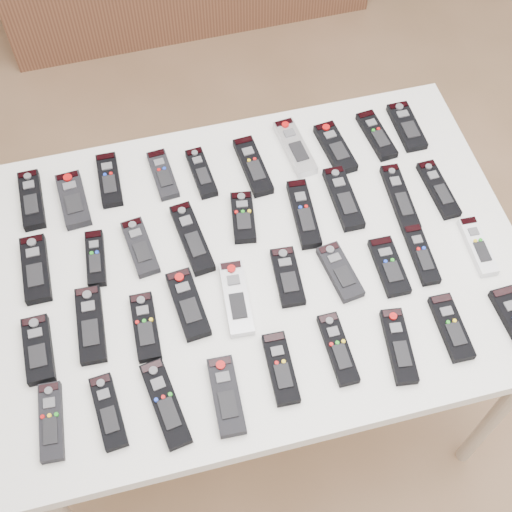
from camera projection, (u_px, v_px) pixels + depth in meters
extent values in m
plane|color=brown|center=(286.00, 357.00, 2.39)|extent=(4.00, 4.00, 0.00)
cube|color=white|center=(256.00, 265.00, 1.69)|extent=(1.25, 0.88, 0.04)
cylinder|color=beige|center=(496.00, 415.00, 1.90)|extent=(0.04, 0.04, 0.74)
cylinder|color=beige|center=(43.00, 267.00, 2.14)|extent=(0.04, 0.04, 0.74)
cylinder|color=beige|center=(397.00, 193.00, 2.29)|extent=(0.04, 0.04, 0.74)
cube|color=black|center=(32.00, 200.00, 1.75)|extent=(0.05, 0.17, 0.02)
cube|color=black|center=(73.00, 200.00, 1.75)|extent=(0.07, 0.17, 0.02)
cube|color=black|center=(109.00, 180.00, 1.79)|extent=(0.05, 0.16, 0.02)
cube|color=black|center=(163.00, 175.00, 1.80)|extent=(0.06, 0.15, 0.02)
cube|color=black|center=(201.00, 173.00, 1.80)|extent=(0.06, 0.15, 0.02)
cube|color=black|center=(253.00, 166.00, 1.81)|extent=(0.06, 0.19, 0.02)
cube|color=#B7B7BC|center=(295.00, 148.00, 1.84)|extent=(0.07, 0.19, 0.02)
cube|color=black|center=(335.00, 148.00, 1.84)|extent=(0.07, 0.17, 0.02)
cube|color=black|center=(376.00, 135.00, 1.86)|extent=(0.06, 0.16, 0.02)
cube|color=black|center=(407.00, 127.00, 1.88)|extent=(0.06, 0.16, 0.02)
cube|color=black|center=(36.00, 269.00, 1.65)|extent=(0.06, 0.18, 0.02)
cube|color=black|center=(96.00, 259.00, 1.66)|extent=(0.05, 0.15, 0.02)
cube|color=black|center=(140.00, 247.00, 1.68)|extent=(0.07, 0.16, 0.02)
cube|color=black|center=(192.00, 238.00, 1.69)|extent=(0.07, 0.20, 0.02)
cube|color=black|center=(243.00, 217.00, 1.72)|extent=(0.07, 0.15, 0.02)
cube|color=black|center=(304.00, 214.00, 1.73)|extent=(0.06, 0.20, 0.02)
cube|color=black|center=(343.00, 198.00, 1.75)|extent=(0.05, 0.18, 0.02)
cube|color=black|center=(400.00, 198.00, 1.75)|extent=(0.06, 0.20, 0.02)
cube|color=black|center=(438.00, 189.00, 1.77)|extent=(0.05, 0.17, 0.02)
cube|color=black|center=(38.00, 350.00, 1.54)|extent=(0.06, 0.16, 0.02)
cube|color=black|center=(91.00, 325.00, 1.57)|extent=(0.07, 0.19, 0.02)
cube|color=black|center=(145.00, 327.00, 1.57)|extent=(0.06, 0.16, 0.02)
cube|color=black|center=(188.00, 304.00, 1.60)|extent=(0.07, 0.18, 0.02)
cube|color=#B7B7BC|center=(236.00, 298.00, 1.61)|extent=(0.07, 0.19, 0.02)
cube|color=black|center=(288.00, 277.00, 1.64)|extent=(0.07, 0.15, 0.02)
cube|color=black|center=(340.00, 272.00, 1.64)|extent=(0.07, 0.16, 0.02)
cube|color=black|center=(389.00, 267.00, 1.65)|extent=(0.06, 0.15, 0.02)
cube|color=black|center=(421.00, 254.00, 1.67)|extent=(0.05, 0.16, 0.02)
cube|color=silver|center=(478.00, 246.00, 1.68)|extent=(0.05, 0.16, 0.02)
cube|color=black|center=(51.00, 422.00, 1.45)|extent=(0.06, 0.17, 0.02)
cube|color=black|center=(108.00, 412.00, 1.46)|extent=(0.06, 0.16, 0.02)
cube|color=black|center=(165.00, 403.00, 1.47)|extent=(0.08, 0.20, 0.02)
cube|color=black|center=(226.00, 396.00, 1.48)|extent=(0.06, 0.17, 0.02)
cube|color=black|center=(281.00, 368.00, 1.51)|extent=(0.06, 0.16, 0.02)
cube|color=black|center=(338.00, 349.00, 1.54)|extent=(0.05, 0.17, 0.02)
cube|color=black|center=(399.00, 346.00, 1.54)|extent=(0.07, 0.18, 0.02)
cube|color=black|center=(451.00, 327.00, 1.57)|extent=(0.05, 0.16, 0.02)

